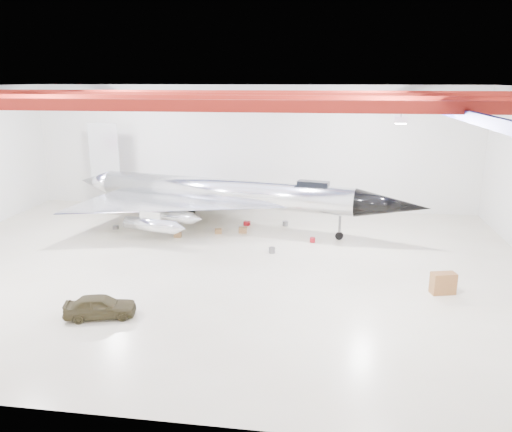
# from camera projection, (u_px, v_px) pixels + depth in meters

# --- Properties ---
(floor) EXTENTS (40.00, 40.00, 0.00)m
(floor) POSITION_uv_depth(u_px,v_px,m) (215.00, 265.00, 31.79)
(floor) COLOR beige
(floor) RESTS_ON ground
(wall_back) EXTENTS (40.00, 0.00, 40.00)m
(wall_back) POSITION_uv_depth(u_px,v_px,m) (251.00, 148.00, 44.65)
(wall_back) COLOR silver
(wall_back) RESTS_ON floor
(ceiling) EXTENTS (40.00, 40.00, 0.00)m
(ceiling) POSITION_uv_depth(u_px,v_px,m) (211.00, 87.00, 28.88)
(ceiling) COLOR #0A0F38
(ceiling) RESTS_ON wall_back
(ceiling_structure) EXTENTS (39.50, 29.50, 1.08)m
(ceiling_structure) POSITION_uv_depth(u_px,v_px,m) (211.00, 99.00, 29.06)
(ceiling_structure) COLOR maroon
(ceiling_structure) RESTS_ON ceiling
(jet_aircraft) EXTENTS (28.86, 19.64, 7.94)m
(jet_aircraft) POSITION_uv_depth(u_px,v_px,m) (222.00, 196.00, 39.27)
(jet_aircraft) COLOR silver
(jet_aircraft) RESTS_ON floor
(jeep) EXTENTS (3.73, 2.31, 1.19)m
(jeep) POSITION_uv_depth(u_px,v_px,m) (100.00, 306.00, 24.67)
(jeep) COLOR #3A331D
(jeep) RESTS_ON floor
(desk) EXTENTS (1.44, 0.98, 1.21)m
(desk) POSITION_uv_depth(u_px,v_px,m) (443.00, 283.00, 27.42)
(desk) COLOR brown
(desk) RESTS_ON floor
(crate_ply) EXTENTS (0.55, 0.45, 0.36)m
(crate_ply) POSITION_uv_depth(u_px,v_px,m) (178.00, 235.00, 37.39)
(crate_ply) COLOR olive
(crate_ply) RESTS_ON floor
(toolbox_red) EXTENTS (0.53, 0.45, 0.33)m
(toolbox_red) POSITION_uv_depth(u_px,v_px,m) (247.00, 223.00, 40.43)
(toolbox_red) COLOR maroon
(toolbox_red) RESTS_ON floor
(engine_drum) EXTENTS (0.52, 0.52, 0.39)m
(engine_drum) POSITION_uv_depth(u_px,v_px,m) (272.00, 250.00, 33.97)
(engine_drum) COLOR #59595B
(engine_drum) RESTS_ON floor
(parts_bin) EXTENTS (0.66, 0.55, 0.43)m
(parts_bin) POSITION_uv_depth(u_px,v_px,m) (243.00, 230.00, 38.43)
(parts_bin) COLOR olive
(parts_bin) RESTS_ON floor
(crate_small) EXTENTS (0.43, 0.36, 0.28)m
(crate_small) POSITION_uv_depth(u_px,v_px,m) (116.00, 227.00, 39.40)
(crate_small) COLOR #59595B
(crate_small) RESTS_ON floor
(tool_chest) EXTENTS (0.48, 0.48, 0.35)m
(tool_chest) POSITION_uv_depth(u_px,v_px,m) (313.00, 240.00, 36.20)
(tool_chest) COLOR maroon
(tool_chest) RESTS_ON floor
(oil_barrel) EXTENTS (0.61, 0.54, 0.36)m
(oil_barrel) POSITION_uv_depth(u_px,v_px,m) (218.00, 231.00, 38.28)
(oil_barrel) COLOR olive
(oil_barrel) RESTS_ON floor
(spares_box) EXTENTS (0.46, 0.46, 0.39)m
(spares_box) POSITION_uv_depth(u_px,v_px,m) (285.00, 224.00, 40.24)
(spares_box) COLOR #59595B
(spares_box) RESTS_ON floor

